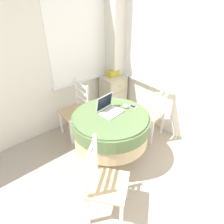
{
  "coord_description": "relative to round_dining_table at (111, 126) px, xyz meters",
  "views": [
    {
      "loc": [
        -0.5,
        0.21,
        2.22
      ],
      "look_at": [
        1.08,
        2.03,
        0.69
      ],
      "focal_mm": 32.0,
      "sensor_mm": 36.0,
      "label": 1
    }
  ],
  "objects": [
    {
      "name": "dining_chair_near_back_window",
      "position": [
        -0.04,
        0.84,
        -0.13
      ],
      "size": [
        0.43,
        0.44,
        0.95
      ],
      "color": "tan",
      "rests_on": "ground_plane"
    },
    {
      "name": "round_dining_table",
      "position": [
        0.0,
        0.0,
        0.0
      ],
      "size": [
        1.06,
        1.06,
        0.77
      ],
      "color": "#4C3D2D",
      "rests_on": "ground_plane"
    },
    {
      "name": "dining_chair_camera_near",
      "position": [
        -0.6,
        -0.58,
        -0.13
      ],
      "size": [
        0.58,
        0.58,
        0.95
      ],
      "color": "tan",
      "rests_on": "ground_plane"
    },
    {
      "name": "corner_room_shell",
      "position": [
        0.32,
        0.11,
        0.68
      ],
      "size": [
        4.38,
        4.98,
        2.55
      ],
      "color": "silver",
      "rests_on": "ground_plane"
    },
    {
      "name": "dining_chair_near_right_window",
      "position": [
        0.85,
        -0.03,
        -0.13
      ],
      "size": [
        0.49,
        0.48,
        0.95
      ],
      "color": "tan",
      "rests_on": "ground_plane"
    },
    {
      "name": "computer_mouse",
      "position": [
        0.29,
        0.01,
        0.2
      ],
      "size": [
        0.06,
        0.09,
        0.05
      ],
      "color": "silver",
      "rests_on": "round_dining_table"
    },
    {
      "name": "laptop",
      "position": [
        0.04,
        0.08,
        0.23
      ],
      "size": [
        0.33,
        0.29,
        0.23
      ],
      "color": "silver",
      "rests_on": "round_dining_table"
    },
    {
      "name": "cell_phone",
      "position": [
        0.37,
        -0.04,
        0.18
      ],
      "size": [
        0.07,
        0.13,
        0.01
      ],
      "color": "#B2B7BC",
      "rests_on": "round_dining_table"
    },
    {
      "name": "corner_cabinet",
      "position": [
        0.94,
        1.02,
        -0.21
      ],
      "size": [
        0.47,
        0.39,
        0.76
      ],
      "color": "beige",
      "rests_on": "ground_plane"
    },
    {
      "name": "storage_box",
      "position": [
        0.94,
        1.03,
        0.23
      ],
      "size": [
        0.22,
        0.13,
        0.12
      ],
      "color": "gold",
      "rests_on": "corner_cabinet"
    }
  ]
}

